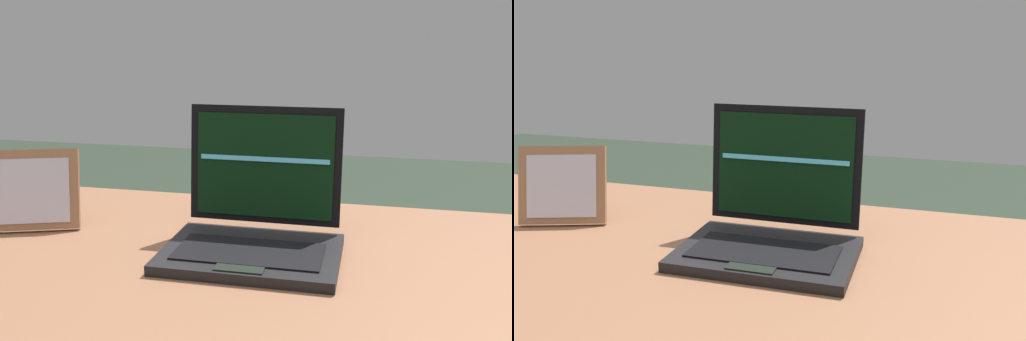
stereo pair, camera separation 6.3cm
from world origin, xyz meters
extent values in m
cube|color=brown|center=(0.00, 0.00, 0.69)|extent=(1.71, 0.69, 0.03)
cube|color=black|center=(0.01, 0.02, 0.71)|extent=(0.28, 0.20, 0.02)
cube|color=black|center=(0.01, 0.01, 0.72)|extent=(0.23, 0.11, 0.00)
cube|color=black|center=(0.01, -0.05, 0.72)|extent=(0.07, 0.03, 0.00)
cube|color=black|center=(0.01, 0.13, 0.83)|extent=(0.26, 0.03, 0.20)
cube|color=black|center=(0.01, 0.12, 0.83)|extent=(0.24, 0.02, 0.18)
cube|color=#59CCF2|center=(0.01, 0.12, 0.84)|extent=(0.22, 0.00, 0.01)
cube|color=#916141|center=(-0.41, 0.07, 0.78)|extent=(0.17, 0.10, 0.14)
cube|color=#BCB8C5|center=(-0.40, 0.07, 0.78)|extent=(0.13, 0.07, 0.11)
cube|color=#916141|center=(-0.42, 0.10, 0.72)|extent=(0.02, 0.02, 0.03)
camera|label=1|loc=(0.19, -0.77, 1.05)|focal=38.46mm
camera|label=2|loc=(0.25, -0.75, 1.05)|focal=38.46mm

